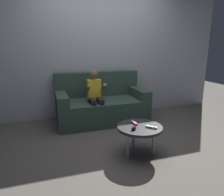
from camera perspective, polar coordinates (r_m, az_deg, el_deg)
name	(u,v)px	position (r m, az deg, el deg)	size (l,w,h in m)	color
ground_plane	(129,146)	(2.96, 4.73, -13.03)	(10.17, 10.17, 0.00)	#4C4742
wall_back	(100,52)	(4.06, -3.25, 12.69)	(5.09, 0.05, 2.50)	#999EA8
couch	(101,105)	(3.80, -3.03, -1.89)	(1.61, 0.80, 0.88)	#2D4238
person_seated_on_couch	(95,94)	(3.53, -4.69, 1.02)	(0.32, 0.40, 0.97)	black
coffee_table	(140,129)	(2.63, 7.65, -8.49)	(0.57, 0.57, 0.38)	#232326
game_remote_pink_near_edge	(134,123)	(2.68, 6.20, -6.85)	(0.04, 0.14, 0.03)	pink
nunchuk_black	(134,128)	(2.49, 6.07, -8.33)	(0.10, 0.09, 0.05)	black
game_remote_white_far_corner	(151,127)	(2.57, 10.89, -7.94)	(0.12, 0.13, 0.03)	white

